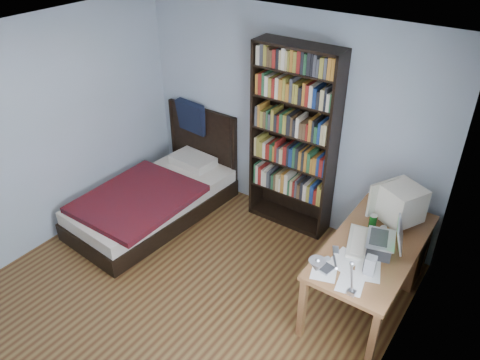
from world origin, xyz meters
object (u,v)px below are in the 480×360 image
Objects in this scene: keyboard at (358,242)px; crt_monitor at (399,203)px; soda_can at (373,221)px; desk_lamp at (323,269)px; speaker at (370,265)px; bed at (157,196)px; desk at (386,246)px; bookshelf at (293,141)px; laptop at (382,244)px.

crt_monitor is at bearing 53.58° from keyboard.
keyboard is at bearing -91.86° from soda_can.
crt_monitor is 1.07× the size of keyboard.
desk_lamp is 0.80m from speaker.
soda_can is at bearing 6.62° from bed.
speaker is at bearing 78.38° from desk_lamp.
desk is at bearing 88.78° from speaker.
speaker is 0.67m from soda_can.
desk_lamp is at bearing -102.14° from keyboard.
desk_lamp is at bearing -55.26° from bookshelf.
speaker is 2.89m from bed.
crt_monitor reaches higher than speaker.
bed is (-2.72, -0.50, -0.16)m from desk.
desk is 0.93m from speaker.
keyboard is at bearing 117.87° from speaker.
desk is 2.77m from bed.
desk_lamp is (-0.08, -1.49, 0.25)m from crt_monitor.
keyboard is at bearing 95.17° from desk_lamp.
soda_can is 2.67m from bed.
keyboard reaches higher than desk.
bed is at bearing -150.43° from bookshelf.
desk is 1.50m from bookshelf.
bed reaches higher than desk.
laptop is 2.94× the size of soda_can.
bed is (-2.76, -0.49, -0.72)m from crt_monitor.
desk is 8.97× the size of speaker.
bookshelf is 1.02× the size of bed.
bed reaches higher than speaker.
crt_monitor is 0.30m from soda_can.
desk is 0.45m from soda_can.
laptop is 1.64m from bookshelf.
soda_can is 0.06× the size of bookshelf.
bed is at bearing -170.01° from crt_monitor.
speaker is 1.32× the size of soda_can.
soda_can is 1.32m from bookshelf.
bookshelf is at bearing 166.73° from desk.
bed reaches higher than soda_can.
keyboard is at bearing -0.26° from bed.
bed reaches higher than crt_monitor.
laptop is at bearing -57.55° from soda_can.
laptop is 0.63× the size of desk_lamp.
crt_monitor is 1.38m from bookshelf.
laptop is at bearing -85.04° from crt_monitor.
crt_monitor is at bearing 9.99° from bed.
desk_lamp is at bearing -109.82° from speaker.
desk_lamp is 0.28× the size of bookshelf.
desk_lamp is at bearing -93.17° from crt_monitor.
speaker reaches higher than soda_can.
soda_can is (-0.21, 0.33, -0.04)m from laptop.
bookshelf is at bearing 166.57° from crt_monitor.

